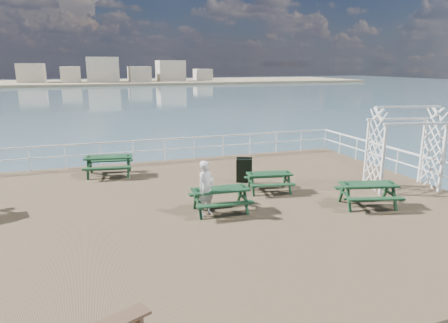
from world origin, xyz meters
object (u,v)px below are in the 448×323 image
(picnic_table_d, at_px, (220,195))
(picnic_table_e, at_px, (368,190))
(person, at_px, (206,188))
(trellis_arbor, at_px, (404,152))
(picnic_table_c, at_px, (269,178))
(picnic_table_b, at_px, (109,162))

(picnic_table_d, distance_m, picnic_table_e, 4.83)
(picnic_table_e, relative_size, person, 1.23)
(trellis_arbor, bearing_deg, picnic_table_c, 178.07)
(picnic_table_b, height_order, picnic_table_c, picnic_table_b)
(trellis_arbor, bearing_deg, picnic_table_d, -166.75)
(picnic_table_c, relative_size, picnic_table_e, 0.86)
(picnic_table_c, relative_size, trellis_arbor, 0.59)
(picnic_table_e, bearing_deg, trellis_arbor, 41.66)
(picnic_table_c, distance_m, picnic_table_e, 3.41)
(picnic_table_c, relative_size, picnic_table_d, 0.99)
(picnic_table_c, relative_size, person, 1.06)
(person, bearing_deg, picnic_table_d, -13.85)
(picnic_table_c, bearing_deg, picnic_table_d, -139.59)
(picnic_table_d, height_order, person, person)
(trellis_arbor, bearing_deg, person, -165.83)
(picnic_table_c, xyz_separation_m, picnic_table_e, (2.39, -2.44, 0.06))
(picnic_table_d, bearing_deg, person, -162.37)
(picnic_table_b, distance_m, picnic_table_e, 10.18)
(picnic_table_b, relative_size, picnic_table_d, 1.16)
(picnic_table_b, xyz_separation_m, trellis_arbor, (10.27, -5.29, 0.77))
(person, bearing_deg, picnic_table_b, 85.51)
(picnic_table_b, distance_m, trellis_arbor, 11.58)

